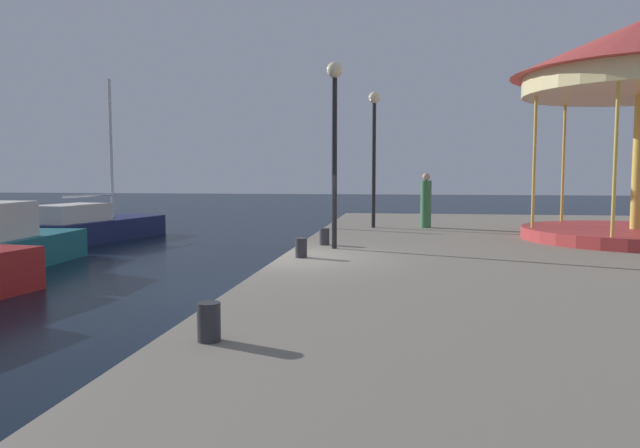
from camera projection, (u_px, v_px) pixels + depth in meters
name	position (u px, v px, depth m)	size (l,w,h in m)	color
ground_plane	(282.00, 294.00, 12.50)	(120.00, 120.00, 0.00)	black
quay_dock	(605.00, 283.00, 11.56)	(12.79, 27.23, 0.80)	gray
sailboat_navy	(92.00, 226.00, 22.25)	(3.20, 6.16, 6.14)	#19214C
motorboat_teal	(9.00, 243.00, 15.99)	(2.20, 4.49, 1.78)	#19606B
lamp_post_near_edge	(334.00, 121.00, 13.40)	(0.36, 0.36, 4.19)	black
lamp_post_mid_promenade	(374.00, 135.00, 18.68)	(0.36, 0.36, 4.25)	black
bollard_south	(209.00, 322.00, 6.09)	(0.24, 0.24, 0.40)	#2D2D33
bollard_north	(301.00, 248.00, 12.16)	(0.24, 0.24, 0.40)	#2D2D33
bollard_center	(324.00, 237.00, 14.31)	(0.24, 0.24, 0.40)	#2D2D33
person_by_the_water	(426.00, 202.00, 18.86)	(0.34, 0.34, 1.73)	#387247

